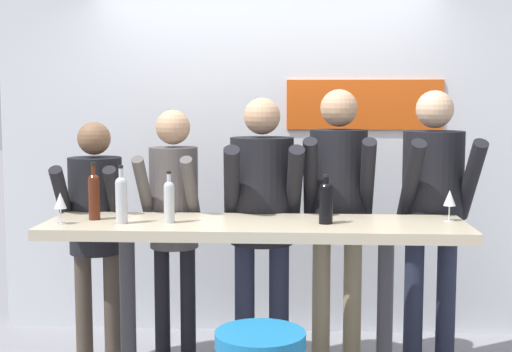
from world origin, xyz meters
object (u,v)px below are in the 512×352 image
object	(u,v)px
wine_bottle_1	(94,194)
wine_bottle_3	(169,200)
wine_bottle_2	(326,201)
wine_glass_0	(60,202)
person_far_left	(96,218)
person_center_right	(433,200)
person_center	(338,197)
wine_bottle_0	(121,198)
person_center_left	(262,206)
person_left	(174,208)
tasting_table	(255,250)
wine_glass_1	(450,199)

from	to	relation	value
wine_bottle_1	wine_bottle_3	bearing A→B (deg)	-10.38
wine_bottle_2	wine_glass_0	world-z (taller)	wine_bottle_2
person_far_left	person_center_right	size ratio (longest dim) A/B	0.89
person_far_left	person_center	bearing A→B (deg)	1.56
person_center_right	wine_bottle_0	size ratio (longest dim) A/B	5.52
person_far_left	person_center_right	distance (m)	2.13
wine_bottle_2	person_center_left	bearing A→B (deg)	128.01
person_left	person_center	xyz separation A→B (m)	(1.04, 0.07, 0.07)
person_center_left	wine_glass_0	bearing A→B (deg)	-156.97
tasting_table	person_center_right	xyz separation A→B (m)	(1.08, 0.52, 0.22)
person_center_right	wine_glass_0	xyz separation A→B (m)	(-2.15, -0.65, 0.06)
person_left	wine_glass_1	distance (m)	1.69
person_center_left	person_center	xyz separation A→B (m)	(0.48, 0.08, 0.04)
person_far_left	wine_bottle_0	size ratio (longest dim) A/B	4.92
wine_glass_1	person_center_left	bearing A→B (deg)	161.96
wine_bottle_2	person_left	bearing A→B (deg)	152.04
wine_bottle_0	wine_bottle_2	world-z (taller)	wine_bottle_0
wine_bottle_2	person_center_right	bearing A→B (deg)	38.48
wine_bottle_0	wine_bottle_3	size ratio (longest dim) A/B	1.12
wine_glass_0	person_center	bearing A→B (deg)	23.08
wine_bottle_3	wine_glass_0	xyz separation A→B (m)	(-0.59, -0.07, -0.01)
tasting_table	wine_glass_0	bearing A→B (deg)	-173.04
person_center_left	person_center_right	bearing A→B (deg)	-1.82
person_left	wine_bottle_0	bearing A→B (deg)	-106.03
tasting_table	person_center	distance (m)	0.76
person_left	wine_bottle_2	bearing A→B (deg)	-25.07
tasting_table	person_far_left	distance (m)	1.13
wine_glass_1	person_left	bearing A→B (deg)	167.41
person_left	wine_bottle_1	distance (m)	0.60
person_center	wine_bottle_1	bearing A→B (deg)	-158.02
person_far_left	wine_bottle_0	bearing A→B (deg)	-62.37
wine_bottle_0	wine_bottle_3	distance (m)	0.26
tasting_table	wine_bottle_1	world-z (taller)	wine_bottle_1
wine_bottle_0	wine_bottle_2	xyz separation A→B (m)	(1.13, 0.06, -0.02)
tasting_table	wine_bottle_1	bearing A→B (deg)	178.38
wine_glass_1	person_center_right	bearing A→B (deg)	91.94
person_center_left	wine_bottle_1	size ratio (longest dim) A/B	5.32
wine_bottle_0	wine_glass_0	bearing A→B (deg)	-173.57
person_center	wine_bottle_3	world-z (taller)	person_center
wine_bottle_1	wine_glass_0	bearing A→B (deg)	-132.69
wine_bottle_0	wine_glass_0	size ratio (longest dim) A/B	1.83
person_center	person_left	bearing A→B (deg)	-174.05
person_center	wine_glass_0	distance (m)	1.70
person_far_left	wine_bottle_0	xyz separation A→B (m)	(0.30, -0.54, 0.21)
wine_glass_0	person_left	bearing A→B (deg)	48.77
wine_bottle_2	wine_bottle_3	distance (m)	0.87
person_center_right	wine_bottle_2	distance (m)	0.88
person_center	wine_bottle_0	bearing A→B (deg)	-150.72
person_left	wine_bottle_2	distance (m)	1.07
person_left	wine_bottle_2	size ratio (longest dim) A/B	6.14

